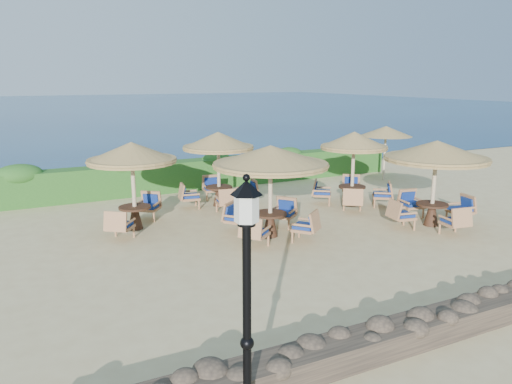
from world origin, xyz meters
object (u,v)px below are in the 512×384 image
cafe_set_2 (132,165)px  cafe_set_1 (435,165)px  cafe_set_4 (353,159)px  lamp_post (247,318)px  extra_parasol (386,131)px  cafe_set_0 (270,171)px  cafe_set_3 (218,158)px

cafe_set_2 → cafe_set_1: bearing=-24.4°
cafe_set_1 → cafe_set_4: (-0.64, 3.17, -0.21)m
lamp_post → cafe_set_4: lamp_post is taller
extra_parasol → cafe_set_4: (-4.18, -3.15, -0.48)m
lamp_post → cafe_set_1: (9.06, 5.68, 0.35)m
cafe_set_4 → extra_parasol: bearing=37.0°
extra_parasol → cafe_set_1: cafe_set_1 is taller
extra_parasol → cafe_set_2: size_ratio=0.90×
lamp_post → cafe_set_2: bearing=85.3°
cafe_set_1 → cafe_set_4: bearing=101.4°
cafe_set_2 → cafe_set_0: bearing=-37.0°
cafe_set_2 → cafe_set_3: bearing=23.7°
lamp_post → extra_parasol: bearing=43.6°
cafe_set_3 → cafe_set_4: 4.76m
cafe_set_2 → cafe_set_3: 3.67m
cafe_set_1 → cafe_set_4: size_ratio=1.17×
lamp_post → cafe_set_4: size_ratio=1.24×
cafe_set_0 → cafe_set_3: size_ratio=1.15×
cafe_set_3 → cafe_set_4: size_ratio=1.07×
lamp_post → cafe_set_1: 10.70m
cafe_set_0 → cafe_set_2: same height
cafe_set_2 → cafe_set_4: bearing=-4.5°
cafe_set_0 → extra_parasol: bearing=30.6°
cafe_set_0 → cafe_set_4: same height
extra_parasol → cafe_set_4: cafe_set_4 is taller
extra_parasol → cafe_set_1: (-3.54, -6.32, -0.27)m
extra_parasol → cafe_set_3: size_ratio=0.84×
extra_parasol → cafe_set_0: cafe_set_0 is taller
lamp_post → extra_parasol: lamp_post is taller
lamp_post → extra_parasol: (12.60, 12.00, 0.62)m
cafe_set_0 → cafe_set_2: (-3.30, 2.48, 0.05)m
lamp_post → cafe_set_4: bearing=46.4°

